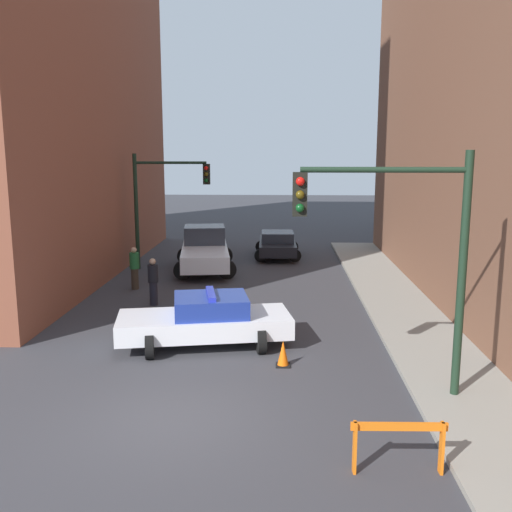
# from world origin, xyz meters

# --- Properties ---
(ground_plane) EXTENTS (120.00, 120.00, 0.00)m
(ground_plane) POSITION_xyz_m (0.00, 0.00, 0.00)
(ground_plane) COLOR #38383D
(sidewalk_right) EXTENTS (2.40, 44.00, 0.12)m
(sidewalk_right) POSITION_xyz_m (6.20, 0.00, 0.06)
(sidewalk_right) COLOR gray
(sidewalk_right) RESTS_ON ground_plane
(traffic_light_near) EXTENTS (3.64, 0.35, 5.20)m
(traffic_light_near) POSITION_xyz_m (4.73, 1.20, 3.53)
(traffic_light_near) COLOR black
(traffic_light_near) RESTS_ON sidewalk_right
(traffic_light_far) EXTENTS (3.44, 0.35, 5.20)m
(traffic_light_far) POSITION_xyz_m (-3.30, 14.71, 3.40)
(traffic_light_far) COLOR black
(traffic_light_far) RESTS_ON ground_plane
(police_car) EXTENTS (4.96, 2.90, 1.52)m
(police_car) POSITION_xyz_m (0.07, 4.43, 0.72)
(police_car) COLOR white
(police_car) RESTS_ON ground_plane
(white_truck) EXTENTS (3.10, 5.62, 1.90)m
(white_truck) POSITION_xyz_m (-1.32, 14.60, 0.91)
(white_truck) COLOR silver
(white_truck) RESTS_ON ground_plane
(parked_car_near) EXTENTS (2.35, 4.34, 1.31)m
(parked_car_near) POSITION_xyz_m (1.93, 17.96, 0.67)
(parked_car_near) COLOR black
(parked_car_near) RESTS_ON ground_plane
(pedestrian_crossing) EXTENTS (0.51, 0.51, 1.66)m
(pedestrian_crossing) POSITION_xyz_m (-2.31, 8.52, 0.86)
(pedestrian_crossing) COLOR black
(pedestrian_crossing) RESTS_ON ground_plane
(pedestrian_corner) EXTENTS (0.50, 0.50, 1.66)m
(pedestrian_corner) POSITION_xyz_m (-3.56, 10.81, 0.86)
(pedestrian_corner) COLOR #382D23
(pedestrian_corner) RESTS_ON ground_plane
(barrier_mid) EXTENTS (1.60, 0.20, 0.90)m
(barrier_mid) POSITION_xyz_m (4.09, -1.78, 0.62)
(barrier_mid) COLOR orange
(barrier_mid) RESTS_ON ground_plane
(traffic_cone) EXTENTS (0.36, 0.36, 0.66)m
(traffic_cone) POSITION_xyz_m (2.19, 2.96, 0.32)
(traffic_cone) COLOR black
(traffic_cone) RESTS_ON ground_plane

